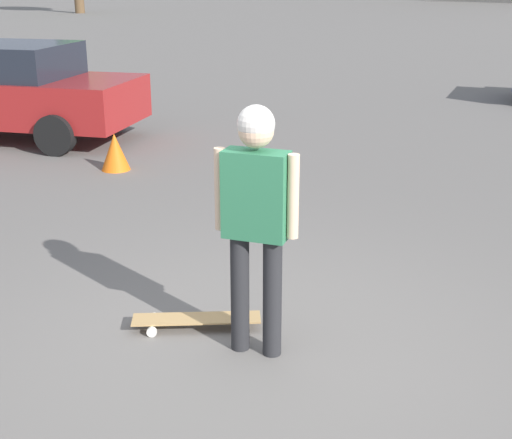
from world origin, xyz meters
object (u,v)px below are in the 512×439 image
Objects in this scene: skateboard at (197,320)px; traffic_cone at (115,152)px; car_parked_near at (7,91)px; person at (256,206)px.

traffic_cone is at bearing -75.11° from skateboard.
skateboard is 7.50m from car_parked_near.
person is at bearing 140.37° from skateboard.
person reaches higher than traffic_cone.
skateboard is 4.82m from traffic_cone.
person is 7.99m from car_parked_near.
traffic_cone is (-2.87, -0.11, -0.51)m from car_parked_near.
car_parked_near is (7.75, -1.92, -0.33)m from person.
skateboard is 1.72× the size of traffic_cone.
traffic_cone reaches higher than skateboard.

